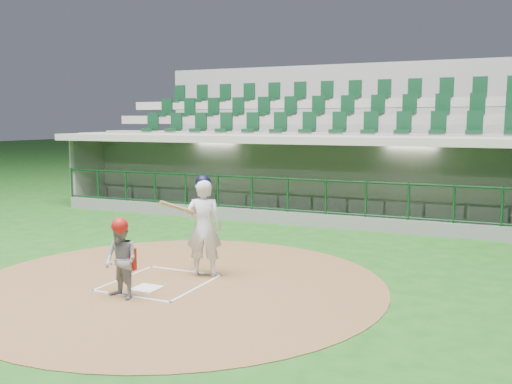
# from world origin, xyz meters

# --- Properties ---
(ground) EXTENTS (120.00, 120.00, 0.00)m
(ground) POSITION_xyz_m (0.00, 0.00, 0.00)
(ground) COLOR #194D16
(ground) RESTS_ON ground
(dirt_circle) EXTENTS (7.20, 7.20, 0.01)m
(dirt_circle) POSITION_xyz_m (0.30, -0.20, 0.01)
(dirt_circle) COLOR brown
(dirt_circle) RESTS_ON ground
(home_plate) EXTENTS (0.43, 0.43, 0.02)m
(home_plate) POSITION_xyz_m (0.00, -0.70, 0.02)
(home_plate) COLOR white
(home_plate) RESTS_ON dirt_circle
(batter_box_chalk) EXTENTS (1.55, 1.80, 0.01)m
(batter_box_chalk) POSITION_xyz_m (0.00, -0.30, 0.02)
(batter_box_chalk) COLOR silver
(batter_box_chalk) RESTS_ON ground
(dugout_structure) EXTENTS (16.40, 3.70, 3.00)m
(dugout_structure) POSITION_xyz_m (0.03, 7.83, 0.96)
(dugout_structure) COLOR slate
(dugout_structure) RESTS_ON ground
(seating_deck) EXTENTS (17.00, 6.72, 5.15)m
(seating_deck) POSITION_xyz_m (0.00, 10.91, 1.42)
(seating_deck) COLOR gray
(seating_deck) RESTS_ON ground
(batter) EXTENTS (0.91, 0.95, 1.85)m
(batter) POSITION_xyz_m (0.47, 0.43, 0.93)
(batter) COLOR silver
(batter) RESTS_ON dirt_circle
(catcher) EXTENTS (0.70, 0.61, 1.30)m
(catcher) POSITION_xyz_m (-0.06, -1.28, 0.65)
(catcher) COLOR gray
(catcher) RESTS_ON dirt_circle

